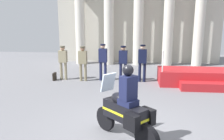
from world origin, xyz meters
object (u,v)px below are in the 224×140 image
officer_in_row_0 (63,60)px  motorcycle_with_rider (127,110)px  reviewing_stand (199,78)px  officer_in_row_3 (123,61)px  briefcase_on_ground (55,76)px  officer_in_row_1 (83,61)px  officer_in_row_2 (103,59)px  officer_in_row_4 (142,60)px

officer_in_row_0 → motorcycle_with_rider: bearing=125.3°
reviewing_stand → officer_in_row_0: (-6.26, 0.33, 0.63)m
officer_in_row_0 → officer_in_row_3: (2.86, -0.01, 0.02)m
briefcase_on_ground → officer_in_row_0: bearing=21.9°
motorcycle_with_rider → briefcase_on_ground: size_ratio=5.28×
officer_in_row_3 → briefcase_on_ground: size_ratio=4.61×
officer_in_row_1 → officer_in_row_2: 0.94m
officer_in_row_2 → briefcase_on_ground: size_ratio=4.82×
reviewing_stand → motorcycle_with_rider: motorcycle_with_rider is taller
officer_in_row_4 → briefcase_on_ground: bearing=7.0°
officer_in_row_4 → officer_in_row_0: bearing=4.7°
officer_in_row_4 → briefcase_on_ground: 4.24m
officer_in_row_4 → reviewing_stand: bearing=178.8°
officer_in_row_1 → officer_in_row_3: officer_in_row_3 is taller
reviewing_stand → officer_in_row_2: (-4.34, 0.34, 0.70)m
motorcycle_with_rider → officer_in_row_2: bearing=-33.1°
officer_in_row_0 → briefcase_on_ground: (-0.40, -0.16, -0.78)m
officer_in_row_2 → briefcase_on_ground: bearing=9.6°
officer_in_row_0 → briefcase_on_ground: size_ratio=4.50×
officer_in_row_0 → briefcase_on_ground: bearing=27.2°
officer_in_row_4 → motorcycle_with_rider: bearing=89.9°
officer_in_row_0 → officer_in_row_2: officer_in_row_2 is taller
reviewing_stand → officer_in_row_3: officer_in_row_3 is taller
officer_in_row_3 → motorcycle_with_rider: 5.59m
officer_in_row_0 → officer_in_row_2: bearing=-174.3°
officer_in_row_3 → motorcycle_with_rider: (0.36, -5.58, -0.18)m
officer_in_row_2 → motorcycle_with_rider: 5.75m
officer_in_row_0 → officer_in_row_3: officer_in_row_3 is taller
officer_in_row_3 → briefcase_on_ground: bearing=8.1°
officer_in_row_1 → officer_in_row_3: bearing=-170.4°
officer_in_row_3 → motorcycle_with_rider: bearing=99.0°
officer_in_row_1 → officer_in_row_4: officer_in_row_4 is taller
officer_in_row_1 → motorcycle_with_rider: (2.23, -5.44, -0.17)m
officer_in_row_4 → officer_in_row_1: bearing=7.5°
officer_in_row_0 → motorcycle_with_rider: 6.45m
officer_in_row_0 → officer_in_row_3: bearing=-174.8°
officer_in_row_2 → officer_in_row_4: size_ratio=1.00×
reviewing_stand → officer_in_row_3: 3.48m
motorcycle_with_rider → briefcase_on_ground: motorcycle_with_rider is taller
reviewing_stand → motorcycle_with_rider: (-3.04, -5.25, 0.47)m
motorcycle_with_rider → reviewing_stand: bearing=-76.3°
reviewing_stand → officer_in_row_0: officer_in_row_0 is taller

